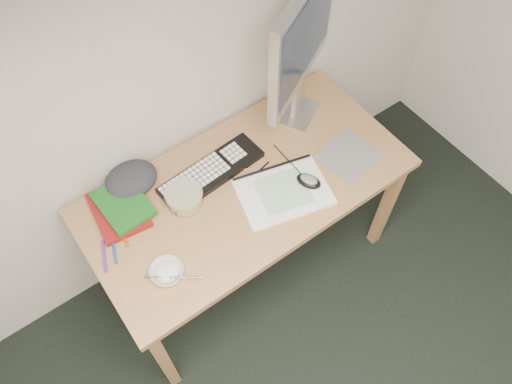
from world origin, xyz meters
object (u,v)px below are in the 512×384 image
Objects in this scene: keyboard at (211,172)px; sketchpad at (284,192)px; desk at (246,195)px; monitor at (302,41)px; rice_bowl at (167,272)px.

sketchpad is at bearing -57.36° from keyboard.
desk is 3.73× the size of sketchpad.
monitor is 1.05m from rice_bowl.
monitor reaches higher than rice_bowl.
rice_bowl reaches higher than sketchpad.
monitor reaches higher than sketchpad.
rice_bowl is at bearing -161.91° from sketchpad.
rice_bowl is at bearing -161.39° from desk.
monitor is at bearing 59.84° from sketchpad.
rice_bowl is at bearing 172.79° from monitor.
monitor reaches higher than desk.
desk is at bearing 18.61° from rice_bowl.
rice_bowl reaches higher than keyboard.
keyboard reaches higher than sketchpad.
desk is 2.95× the size of keyboard.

